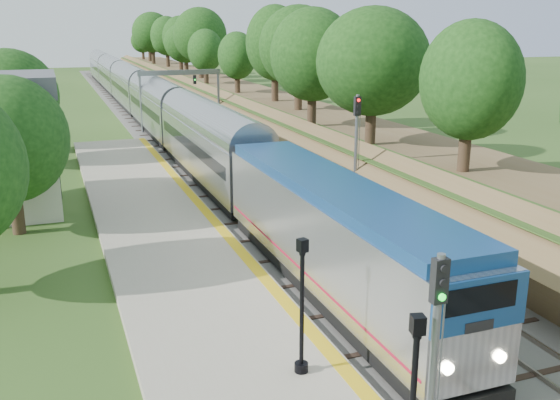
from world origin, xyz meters
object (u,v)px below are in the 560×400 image
object	(u,v)px
signal_gantry	(180,84)
signal_farside	(356,140)
signal_platform	(434,351)
train	(143,100)
lamppost_far	(302,314)

from	to	relation	value
signal_gantry	signal_farside	size ratio (longest dim) A/B	1.25
signal_gantry	signal_platform	bearing A→B (deg)	-95.75
signal_gantry	train	size ratio (longest dim) A/B	0.07
train	signal_gantry	bearing A→B (deg)	-74.65
train	lamppost_far	distance (m)	56.78
signal_gantry	signal_farside	world-z (taller)	signal_farside
signal_gantry	signal_farside	xyz separation A→B (m)	(3.73, -31.79, -0.58)
signal_gantry	signal_platform	distance (m)	53.58
train	signal_farside	distance (m)	41.31
lamppost_far	signal_farside	world-z (taller)	signal_farside
signal_gantry	train	distance (m)	9.67
train	signal_farside	bearing A→B (deg)	-81.36
signal_farside	lamppost_far	bearing A→B (deg)	-121.85
train	signal_farside	xyz separation A→B (m)	(6.20, -40.80, 1.95)
lamppost_far	signal_farside	xyz separation A→B (m)	(9.86, 15.87, 1.93)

